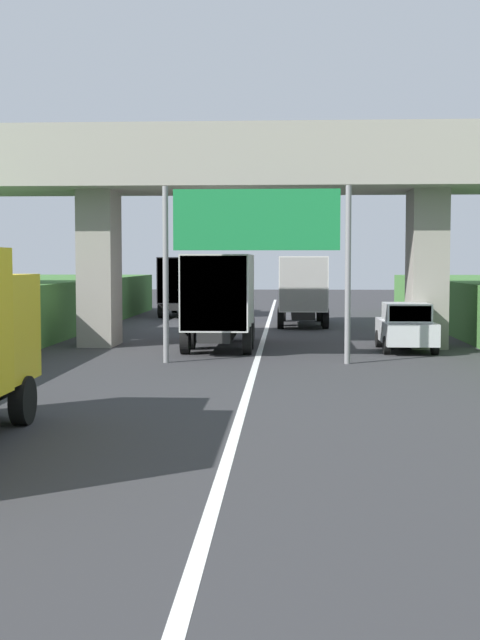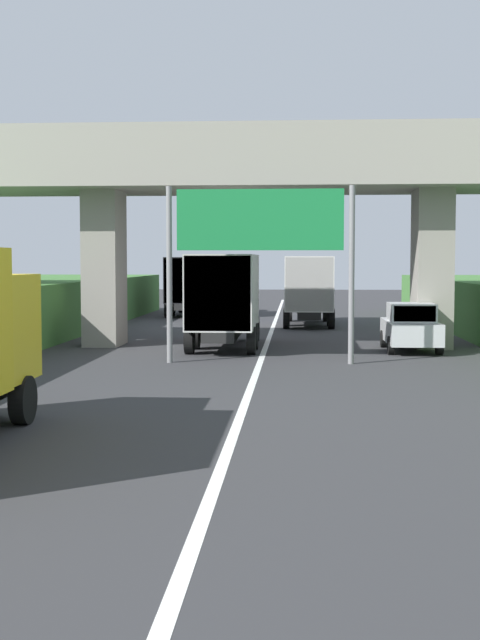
{
  "view_description": "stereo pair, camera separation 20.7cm",
  "coord_description": "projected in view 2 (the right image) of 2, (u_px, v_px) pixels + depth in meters",
  "views": [
    {
      "loc": [
        0.95,
        0.71,
        3.19
      ],
      "look_at": [
        0.0,
        18.35,
        2.0
      ],
      "focal_mm": 48.75,
      "sensor_mm": 36.0,
      "label": 1
    },
    {
      "loc": [
        1.16,
        0.72,
        3.19
      ],
      "look_at": [
        0.0,
        18.35,
        2.0
      ],
      "focal_mm": 48.75,
      "sensor_mm": 36.0,
      "label": 2
    }
  ],
  "objects": [
    {
      "name": "lane_centre_stripe",
      "position": [
        258.0,
        367.0,
        26.15
      ],
      "size": [
        0.2,
        93.38,
        0.01
      ],
      "primitive_type": "cube",
      "color": "white",
      "rests_on": "ground"
    },
    {
      "name": "overpass_bridge",
      "position": [
        266.0,
        184.0,
        32.38
      ],
      "size": [
        40.0,
        4.8,
        8.04
      ],
      "color": "gray",
      "rests_on": "ground"
    },
    {
      "name": "overhead_highway_sign",
      "position": [
        260.0,
        232.0,
        27.0
      ],
      "size": [
        5.88,
        0.18,
        5.54
      ],
      "color": "slate",
      "rests_on": "ground"
    },
    {
      "name": "truck_red",
      "position": [
        226.0,
        296.0,
        32.05
      ],
      "size": [
        2.44,
        7.3,
        3.44
      ],
      "color": "black",
      "rests_on": "ground"
    },
    {
      "name": "truck_black",
      "position": [
        191.0,
        283.0,
        51.41
      ],
      "size": [
        2.44,
        7.3,
        3.44
      ],
      "color": "black",
      "rests_on": "ground"
    },
    {
      "name": "truck_blue",
      "position": [
        308.0,
        287.0,
        43.48
      ],
      "size": [
        2.44,
        7.3,
        3.44
      ],
      "color": "black",
      "rests_on": "ground"
    },
    {
      "name": "car_silver",
      "position": [
        411.0,
        327.0,
        30.91
      ],
      "size": [
        1.86,
        4.1,
        1.72
      ],
      "color": "#B2B5B7",
      "rests_on": "ground"
    }
  ]
}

